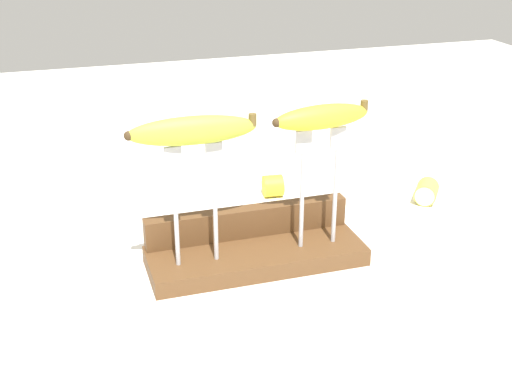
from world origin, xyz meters
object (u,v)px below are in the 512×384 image
Objects in this scene: banana_raised_right at (322,117)px; fork_fallen_far at (93,214)px; banana_chunk_near at (426,192)px; banana_chunk_far at (273,186)px; fork_fallen_near at (238,365)px; fork_stand_left at (195,194)px; fork_stand_right at (319,177)px; banana_raised_left at (192,130)px; wire_coil at (248,221)px.

banana_raised_right is 0.87× the size of fork_fallen_far.
fork_fallen_far is at bearing 140.78° from banana_raised_right.
banana_chunk_near is 0.30m from banana_chunk_far.
banana_raised_right is 0.50m from fork_fallen_far.
banana_chunk_far is (0.22, 0.50, 0.02)m from fork_fallen_near.
banana_chunk_near is at bearing 16.84° from fork_stand_left.
banana_raised_left reaches higher than fork_stand_right.
fork_fallen_near is at bearing -74.98° from fork_fallen_far.
fork_fallen_far reaches higher than wire_coil.
banana_chunk_far reaches higher than wire_coil.
fork_stand_left is 0.98× the size of fork_stand_right.
fork_fallen_far is at bearing 105.02° from fork_fallen_near.
banana_raised_right reaches higher than banana_chunk_near.
banana_raised_left reaches higher than banana_chunk_near.
fork_stand_left is 4.09× the size of banana_chunk_far.
banana_raised_left is 0.41m from banana_chunk_far.
banana_chunk_far is at bearing 157.11° from banana_chunk_near.
banana_raised_left is 2.07× the size of wire_coil.
banana_chunk_far is 0.50× the size of wire_coil.
banana_chunk_near is 0.72× the size of wire_coil.
fork_stand_left is 1.00× the size of banana_raised_left.
banana_raised_left is 1.19× the size of banana_raised_right.
banana_raised_right is 0.35m from banana_chunk_far.
fork_fallen_near is 0.63m from banana_chunk_near.
fork_stand_left is 0.26m from wire_coil.
banana_chunk_near is (0.29, 0.15, -0.13)m from fork_stand_right.
fork_fallen_near is 3.78× the size of banana_chunk_far.
fork_fallen_near is (-0.00, -0.24, -0.24)m from banana_raised_left.
banana_raised_left is at bearing -129.01° from banana_chunk_far.
fork_stand_right is 0.35m from banana_chunk_near.
banana_raised_left and banana_raised_right have the same top height.
banana_raised_left is at bearing 180.00° from banana_raised_right.
wire_coil is at bearing 51.58° from fork_stand_left.
fork_fallen_near and fork_fallen_far have the same top height.
banana_raised_right is 0.91× the size of fork_fallen_near.
wire_coil is at bearing -22.03° from fork_fallen_far.
fork_stand_right is 0.34m from fork_fallen_near.
banana_raised_right reaches higher than wire_coil.
banana_chunk_far is at bearing 50.99° from banana_raised_left.
fork_stand_left reaches higher than wire_coil.
fork_stand_left reaches higher than banana_chunk_far.
banana_chunk_far is at bearing 86.89° from fork_stand_right.
banana_raised_right is at bearing 49.15° from fork_fallen_near.
fork_fallen_far is (-0.34, 0.28, -0.24)m from banana_raised_right.
fork_fallen_far is at bearing 168.46° from banana_chunk_near.
banana_chunk_near is at bearing 37.81° from fork_fallen_near.
fork_fallen_far is (-0.34, 0.28, -0.14)m from fork_stand_right.
fork_stand_right is at bearing -152.93° from banana_chunk_near.
fork_fallen_near is at bearing -142.19° from banana_chunk_near.
banana_chunk_far is (0.01, 0.27, -0.13)m from fork_stand_right.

